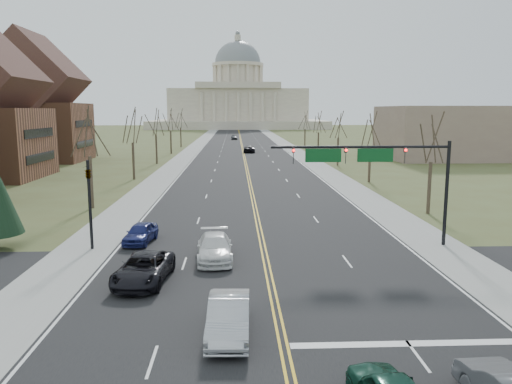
{
  "coord_description": "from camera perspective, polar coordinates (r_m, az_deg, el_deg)",
  "views": [
    {
      "loc": [
        -1.88,
        -19.36,
        9.21
      ],
      "look_at": [
        -0.27,
        18.44,
        3.0
      ],
      "focal_mm": 35.0,
      "sensor_mm": 36.0,
      "label": 1
    }
  ],
  "objects": [
    {
      "name": "ground",
      "position": [
        21.52,
        2.92,
        -16.02
      ],
      "size": [
        600.0,
        600.0,
        0.0
      ],
      "primitive_type": "plane",
      "color": "#4B4D26",
      "rests_on": "ground"
    },
    {
      "name": "road",
      "position": [
        129.7,
        -1.61,
        5.24
      ],
      "size": [
        20.0,
        380.0,
        0.01
      ],
      "primitive_type": "cube",
      "color": "black",
      "rests_on": "ground"
    },
    {
      "name": "cross_road",
      "position": [
        27.04,
        1.72,
        -10.58
      ],
      "size": [
        120.0,
        14.0,
        0.01
      ],
      "primitive_type": "cube",
      "color": "black",
      "rests_on": "ground"
    },
    {
      "name": "sidewalk_left",
      "position": [
        130.08,
        -6.92,
        5.19
      ],
      "size": [
        4.0,
        380.0,
        0.03
      ],
      "primitive_type": "cube",
      "color": "gray",
      "rests_on": "ground"
    },
    {
      "name": "sidewalk_right",
      "position": [
        130.43,
        3.69,
        5.25
      ],
      "size": [
        4.0,
        380.0,
        0.03
      ],
      "primitive_type": "cube",
      "color": "gray",
      "rests_on": "ground"
    },
    {
      "name": "center_line",
      "position": [
        129.7,
        -1.61,
        5.25
      ],
      "size": [
        0.42,
        380.0,
        0.01
      ],
      "primitive_type": "cube",
      "color": "gold",
      "rests_on": "road"
    },
    {
      "name": "edge_line_left",
      "position": [
        129.93,
        -5.95,
        5.21
      ],
      "size": [
        0.15,
        380.0,
        0.01
      ],
      "primitive_type": "cube",
      "color": "silver",
      "rests_on": "road"
    },
    {
      "name": "edge_line_right",
      "position": [
        130.21,
        2.73,
        5.26
      ],
      "size": [
        0.15,
        380.0,
        0.01
      ],
      "primitive_type": "cube",
      "color": "silver",
      "rests_on": "road"
    },
    {
      "name": "stop_bar",
      "position": [
        21.66,
        17.03,
        -16.23
      ],
      "size": [
        9.5,
        0.5,
        0.01
      ],
      "primitive_type": "cube",
      "color": "silver",
      "rests_on": "road"
    },
    {
      "name": "capitol",
      "position": [
        269.33,
        -2.07,
        10.37
      ],
      "size": [
        90.0,
        60.0,
        50.0
      ],
      "color": "beige",
      "rests_on": "ground"
    },
    {
      "name": "signal_mast",
      "position": [
        34.33,
        13.36,
        3.3
      ],
      "size": [
        12.12,
        0.44,
        7.2
      ],
      "color": "black",
      "rests_on": "ground"
    },
    {
      "name": "signal_left",
      "position": [
        34.68,
        -18.51,
        -0.28
      ],
      "size": [
        0.32,
        0.36,
        6.0
      ],
      "color": "black",
      "rests_on": "ground"
    },
    {
      "name": "tree_r_0",
      "position": [
        46.79,
        19.46,
        5.53
      ],
      "size": [
        3.74,
        3.74,
        8.5
      ],
      "color": "#382B21",
      "rests_on": "ground"
    },
    {
      "name": "tree_l_0",
      "position": [
        49.33,
        -18.58,
        6.2
      ],
      "size": [
        3.96,
        3.96,
        9.0
      ],
      "color": "#382B21",
      "rests_on": "ground"
    },
    {
      "name": "tree_r_1",
      "position": [
        65.76,
        12.98,
        6.76
      ],
      "size": [
        3.74,
        3.74,
        8.5
      ],
      "color": "#382B21",
      "rests_on": "ground"
    },
    {
      "name": "tree_l_1",
      "position": [
        68.76,
        -13.97,
        7.15
      ],
      "size": [
        3.96,
        3.96,
        9.0
      ],
      "color": "#382B21",
      "rests_on": "ground"
    },
    {
      "name": "tree_r_2",
      "position": [
        85.2,
        9.41,
        7.4
      ],
      "size": [
        3.74,
        3.74,
        8.5
      ],
      "color": "#382B21",
      "rests_on": "ground"
    },
    {
      "name": "tree_l_2",
      "position": [
        88.45,
        -11.4,
        7.66
      ],
      "size": [
        3.96,
        3.96,
        9.0
      ],
      "color": "#382B21",
      "rests_on": "ground"
    },
    {
      "name": "tree_r_3",
      "position": [
        104.85,
        7.17,
        7.79
      ],
      "size": [
        3.74,
        3.74,
        8.5
      ],
      "color": "#382B21",
      "rests_on": "ground"
    },
    {
      "name": "tree_l_3",
      "position": [
        108.25,
        -9.76,
        7.98
      ],
      "size": [
        3.96,
        3.96,
        9.0
      ],
      "color": "#382B21",
      "rests_on": "ground"
    },
    {
      "name": "tree_r_4",
      "position": [
        124.61,
        5.64,
        8.05
      ],
      "size": [
        3.74,
        3.74,
        8.5
      ],
      "color": "#382B21",
      "rests_on": "ground"
    },
    {
      "name": "tree_l_4",
      "position": [
        128.11,
        -8.63,
        8.2
      ],
      "size": [
        3.96,
        3.96,
        9.0
      ],
      "color": "#382B21",
      "rests_on": "ground"
    },
    {
      "name": "bldg_left_far",
      "position": [
        100.11,
        -23.88,
        8.72
      ],
      "size": [
        17.1,
        14.28,
        23.25
      ],
      "color": "brown",
      "rests_on": "ground"
    },
    {
      "name": "bldg_right_mass",
      "position": [
        104.24,
        21.39,
        6.37
      ],
      "size": [
        25.0,
        20.0,
        10.0
      ],
      "primitive_type": "cube",
      "color": "#80665B",
      "rests_on": "ground"
    },
    {
      "name": "car_sb_inner_lead",
      "position": [
        21.19,
        -3.13,
        -14.04
      ],
      "size": [
        1.83,
        4.88,
        1.59
      ],
      "primitive_type": "imported",
      "rotation": [
        0.0,
        0.0,
        -0.03
      ],
      "color": "#AAADB2",
      "rests_on": "road"
    },
    {
      "name": "car_sb_outer_lead",
      "position": [
        27.88,
        -12.73,
        -8.55
      ],
      "size": [
        3.01,
        5.64,
        1.51
      ],
      "primitive_type": "imported",
      "rotation": [
        0.0,
        0.0,
        -0.1
      ],
      "color": "black",
      "rests_on": "road"
    },
    {
      "name": "car_sb_inner_second",
      "position": [
        31.3,
        -4.74,
        -6.34
      ],
      "size": [
        2.39,
        5.38,
        1.53
      ],
      "primitive_type": "imported",
      "rotation": [
        0.0,
        0.0,
        0.05
      ],
      "color": "silver",
      "rests_on": "road"
    },
    {
      "name": "car_sb_outer_second",
      "position": [
        36.0,
        -13.05,
        -4.57
      ],
      "size": [
        2.2,
        4.31,
        1.4
      ],
      "primitive_type": "imported",
      "rotation": [
        0.0,
        0.0,
        -0.14
      ],
      "color": "navy",
      "rests_on": "road"
    },
    {
      "name": "car_far_nb",
      "position": [
        110.87,
        -0.77,
        4.94
      ],
      "size": [
        2.7,
        5.46,
        1.49
      ],
      "primitive_type": "imported",
      "rotation": [
        0.0,
        0.0,
        3.1
      ],
      "color": "black",
      "rests_on": "road"
    },
    {
      "name": "car_far_sb",
      "position": [
        159.77,
        -2.51,
        6.29
      ],
      "size": [
        2.02,
        4.76,
        1.61
      ],
      "primitive_type": "imported",
      "rotation": [
        0.0,
        0.0,
        0.03
      ],
      "color": "#414347",
      "rests_on": "road"
    }
  ]
}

